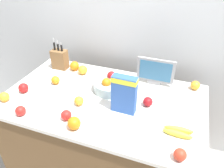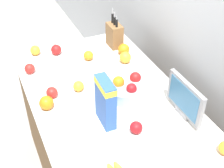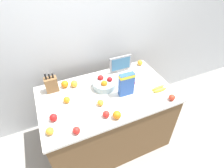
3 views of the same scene
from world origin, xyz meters
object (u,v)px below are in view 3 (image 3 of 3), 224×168
orange_by_cereal (74,84)px  orange_front_right (50,131)px  cereal_box (126,84)px  apple_leftmost (172,98)px  fruit_bowl (104,84)px  orange_front_left (65,84)px  knife_block (52,84)px  orange_near_bowl (67,100)px  apple_rightmost (53,117)px  banana_bunch (159,89)px  orange_mid_right (117,115)px  apple_near_bananas (106,114)px  small_monitor (121,64)px  orange_back_center (100,103)px  orange_front_center (140,63)px  apple_middle (132,82)px  apple_by_knife_block (76,130)px

orange_by_cereal → orange_front_right: bearing=-123.2°
cereal_box → apple_leftmost: 0.52m
fruit_bowl → orange_front_left: fruit_bowl is taller
orange_front_right → orange_front_left: size_ratio=0.84×
cereal_box → orange_by_cereal: cereal_box is taller
apple_leftmost → knife_block: bearing=149.5°
fruit_bowl → orange_near_bowl: size_ratio=3.88×
apple_rightmost → banana_bunch: bearing=-2.2°
fruit_bowl → orange_mid_right: bearing=-97.6°
apple_rightmost → orange_front_right: apple_rightmost is taller
cereal_box → apple_near_bananas: cereal_box is taller
small_monitor → orange_back_center: 0.67m
apple_leftmost → orange_front_center: 0.75m
orange_front_center → apple_near_bananas: bearing=-139.6°
banana_bunch → apple_middle: apple_middle is taller
apple_by_knife_block → orange_mid_right: 0.41m
cereal_box → orange_front_left: bearing=147.8°
orange_mid_right → orange_by_cereal: bearing=112.0°
banana_bunch → apple_near_bananas: (-0.72, -0.12, 0.02)m
apple_middle → orange_front_right: size_ratio=0.97×
apple_leftmost → cereal_box: bearing=144.9°
knife_block → apple_leftmost: bearing=-30.5°
cereal_box → apple_near_bananas: 0.42m
orange_back_center → fruit_bowl: bearing=60.3°
small_monitor → apple_near_bananas: bearing=-126.2°
apple_middle → fruit_bowl: bearing=162.6°
fruit_bowl → cereal_box: bearing=-50.8°
orange_mid_right → orange_front_center: (0.71, 0.74, -0.01)m
banana_bunch → orange_near_bowl: (-1.04, 0.24, 0.02)m
banana_bunch → orange_near_bowl: 1.06m
small_monitor → orange_near_bowl: small_monitor is taller
apple_by_knife_block → orange_near_bowl: (0.01, 0.43, 0.00)m
orange_by_cereal → orange_front_right: size_ratio=1.15×
apple_middle → orange_front_right: 1.07m
orange_front_left → orange_front_center: bearing=2.8°
orange_mid_right → apple_rightmost: bearing=158.7°
apple_rightmost → apple_leftmost: 1.26m
apple_by_knife_block → orange_back_center: 0.40m
orange_front_center → orange_by_cereal: bearing=-174.7°
cereal_box → orange_near_bowl: 0.67m
banana_bunch → orange_back_center: (-0.72, 0.05, 0.02)m
apple_rightmost → apple_leftmost: bearing=-10.9°
orange_front_right → orange_front_left: 0.66m
cereal_box → orange_front_center: bearing=46.4°
fruit_bowl → orange_by_cereal: bearing=155.2°
orange_near_bowl → apple_rightmost: bearing=-131.8°
cereal_box → orange_front_right: (-0.88, -0.20, -0.12)m
apple_rightmost → apple_middle: 0.98m
apple_by_knife_block → orange_front_left: bearing=86.3°
apple_by_knife_block → orange_front_left: 0.70m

